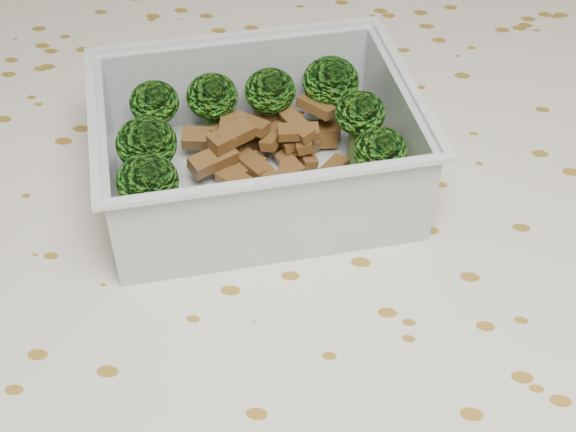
# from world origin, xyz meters

# --- Properties ---
(dining_table) EXTENTS (1.40, 0.90, 0.75)m
(dining_table) POSITION_xyz_m (0.00, 0.00, 0.67)
(dining_table) COLOR brown
(dining_table) RESTS_ON ground
(tablecloth) EXTENTS (1.46, 0.96, 0.19)m
(tablecloth) POSITION_xyz_m (0.00, 0.00, 0.72)
(tablecloth) COLOR beige
(tablecloth) RESTS_ON dining_table
(lunch_container) EXTENTS (0.19, 0.17, 0.06)m
(lunch_container) POSITION_xyz_m (-0.03, 0.05, 0.78)
(lunch_container) COLOR silver
(lunch_container) RESTS_ON tablecloth
(broccoli_florets) EXTENTS (0.15, 0.12, 0.04)m
(broccoli_florets) POSITION_xyz_m (-0.04, 0.06, 0.79)
(broccoli_florets) COLOR #608C3F
(broccoli_florets) RESTS_ON lunch_container
(meat_pile) EXTENTS (0.09, 0.07, 0.03)m
(meat_pile) POSITION_xyz_m (-0.03, 0.06, 0.77)
(meat_pile) COLOR brown
(meat_pile) RESTS_ON lunch_container
(sausage) EXTENTS (0.13, 0.07, 0.02)m
(sausage) POSITION_xyz_m (-0.01, 0.01, 0.77)
(sausage) COLOR #B96127
(sausage) RESTS_ON lunch_container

